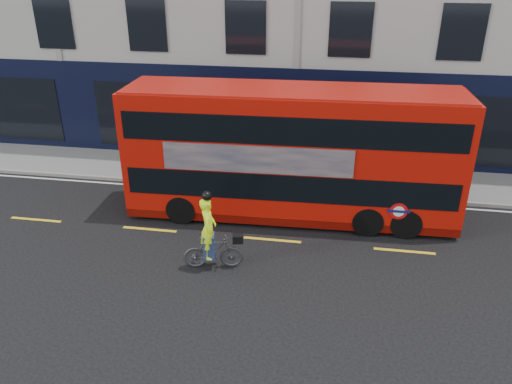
# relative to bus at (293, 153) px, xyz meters

# --- Properties ---
(ground) EXTENTS (120.00, 120.00, 0.00)m
(ground) POSITION_rel_bus_xyz_m (-0.39, -3.33, -2.22)
(ground) COLOR black
(ground) RESTS_ON ground
(pavement) EXTENTS (60.00, 3.00, 0.12)m
(pavement) POSITION_rel_bus_xyz_m (-0.39, 3.17, -2.16)
(pavement) COLOR slate
(pavement) RESTS_ON ground
(kerb) EXTENTS (60.00, 0.12, 0.13)m
(kerb) POSITION_rel_bus_xyz_m (-0.39, 1.67, -2.15)
(kerb) COLOR gray
(kerb) RESTS_ON ground
(road_edge_line) EXTENTS (58.00, 0.10, 0.01)m
(road_edge_line) POSITION_rel_bus_xyz_m (-0.39, 1.37, -2.21)
(road_edge_line) COLOR silver
(road_edge_line) RESTS_ON ground
(lane_dashes) EXTENTS (58.00, 0.12, 0.01)m
(lane_dashes) POSITION_rel_bus_xyz_m (-0.39, -1.83, -2.21)
(lane_dashes) COLOR yellow
(lane_dashes) RESTS_ON ground
(bus) EXTENTS (10.81, 2.78, 4.33)m
(bus) POSITION_rel_bus_xyz_m (0.00, 0.00, 0.00)
(bus) COLOR red
(bus) RESTS_ON ground
(cyclist) EXTENTS (1.72, 0.78, 2.38)m
(cyclist) POSITION_rel_bus_xyz_m (-1.87, -3.59, -1.40)
(cyclist) COLOR #444649
(cyclist) RESTS_ON ground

